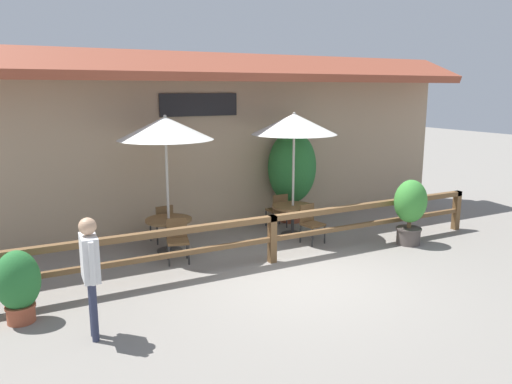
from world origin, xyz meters
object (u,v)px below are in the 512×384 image
dining_table_near (169,225)px  potted_plant_entrance_palm (292,169)px  potted_plant_small_flowering (18,285)px  patio_umbrella_middle (294,124)px  patio_umbrella_near (165,128)px  pedestrian (90,262)px  potted_plant_corner_fern (410,208)px  chair_middle_streetside (311,222)px  chair_near_streetside (178,238)px  chair_middle_wallside (278,209)px  dining_table_middle (293,211)px  chair_near_wallside (163,221)px

dining_table_near → potted_plant_entrance_palm: 3.76m
dining_table_near → potted_plant_small_flowering: bearing=-144.0°
dining_table_near → patio_umbrella_middle: patio_umbrella_middle is taller
patio_umbrella_near → pedestrian: bearing=-123.4°
potted_plant_small_flowering → patio_umbrella_middle: bearing=18.6°
potted_plant_corner_fern → potted_plant_entrance_palm: bearing=114.0°
patio_umbrella_middle → patio_umbrella_near: bearing=176.9°
chair_middle_streetside → chair_near_streetside: bearing=167.2°
patio_umbrella_middle → pedestrian: (-5.03, -3.00, -1.48)m
patio_umbrella_middle → potted_plant_small_flowering: size_ratio=2.61×
dining_table_near → potted_plant_entrance_palm: potted_plant_entrance_palm is taller
chair_middle_wallside → potted_plant_small_flowering: bearing=25.8°
dining_table_middle → potted_plant_small_flowering: potted_plant_small_flowering is taller
chair_near_streetside → potted_plant_entrance_palm: (3.61, 1.59, 0.90)m
dining_table_near → potted_plant_corner_fern: (4.83, -1.96, 0.26)m
patio_umbrella_near → chair_middle_streetside: patio_umbrella_near is taller
chair_near_wallside → chair_middle_wallside: 2.87m
pedestrian → potted_plant_entrance_palm: bearing=-51.5°
dining_table_near → chair_middle_streetside: chair_middle_streetside is taller
chair_near_wallside → chair_middle_streetside: 3.29m
patio_umbrella_middle → potted_plant_small_flowering: bearing=-161.4°
potted_plant_small_flowering → potted_plant_entrance_palm: 7.23m
chair_near_streetside → potted_plant_entrance_palm: bearing=37.7°
potted_plant_small_flowering → dining_table_near: bearing=36.0°
dining_table_middle → pedestrian: pedestrian is taller
chair_middle_wallside → potted_plant_small_flowering: (-5.90, -2.69, 0.10)m
dining_table_near → chair_near_streetside: 0.70m
chair_near_streetside → potted_plant_small_flowering: bearing=-139.4°
chair_middle_streetside → chair_middle_wallside: (-0.04, 1.40, 0.00)m
chair_middle_wallside → potted_plant_entrance_palm: bearing=-148.6°
patio_umbrella_near → chair_near_streetside: size_ratio=3.35×
patio_umbrella_near → dining_table_near: 2.02m
pedestrian → potted_plant_corner_fern: bearing=-77.4°
pedestrian → patio_umbrella_middle: bearing=-56.4°
dining_table_middle → potted_plant_small_flowering: (-5.90, -1.99, 0.01)m
dining_table_middle → pedestrian: 5.88m
patio_umbrella_near → chair_near_streetside: 2.22m
chair_near_streetside → chair_near_wallside: (0.12, 1.38, 0.00)m
patio_umbrella_middle → dining_table_middle: size_ratio=2.95×
chair_middle_wallside → potted_plant_entrance_palm: size_ratio=0.36×
patio_umbrella_near → chair_middle_streetside: size_ratio=3.35×
chair_near_wallside → pedestrian: pedestrian is taller
chair_middle_streetside → patio_umbrella_middle: bearing=83.4°
chair_near_streetside → potted_plant_corner_fern: size_ratio=0.59×
dining_table_near → potted_plant_corner_fern: size_ratio=0.67×
patio_umbrella_near → chair_middle_wallside: (2.95, 0.54, -2.11)m
dining_table_near → chair_middle_streetside: size_ratio=1.14×
chair_middle_streetside → dining_table_middle: bearing=83.4°
patio_umbrella_near → chair_middle_streetside: (2.98, -0.86, -2.11)m
chair_near_wallside → patio_umbrella_middle: 3.66m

